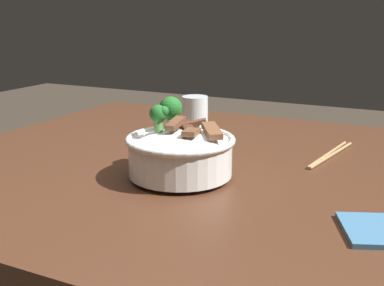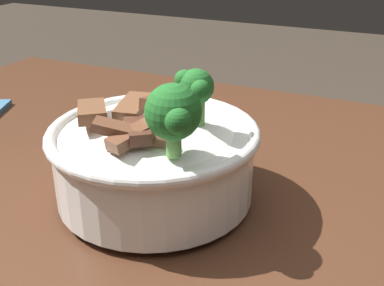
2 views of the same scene
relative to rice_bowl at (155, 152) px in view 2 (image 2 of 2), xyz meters
The scene contains 1 object.
rice_bowl is the anchor object (origin of this frame).
Camera 2 is at (-0.18, 0.26, 1.08)m, focal length 44.55 mm.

